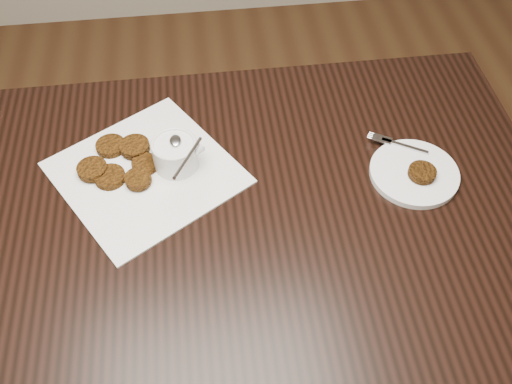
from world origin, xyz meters
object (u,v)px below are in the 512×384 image
Objects in this scene: table at (219,311)px; plate_with_patty at (415,171)px; napkin at (146,173)px; sauce_ramekin at (173,143)px.

plate_with_patty reaches higher than table.
sauce_ramekin reaches higher than napkin.
sauce_ramekin is 0.50m from plate_with_patty.
plate_with_patty is at bearing 8.64° from table.
napkin is at bearing 172.37° from plate_with_patty.
sauce_ramekin is (0.07, 0.01, 0.07)m from napkin.
sauce_ramekin reaches higher than plate_with_patty.
plate_with_patty is at bearing -10.18° from sauce_ramekin.
napkin is 0.56m from plate_with_patty.
table is at bearing -49.07° from napkin.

